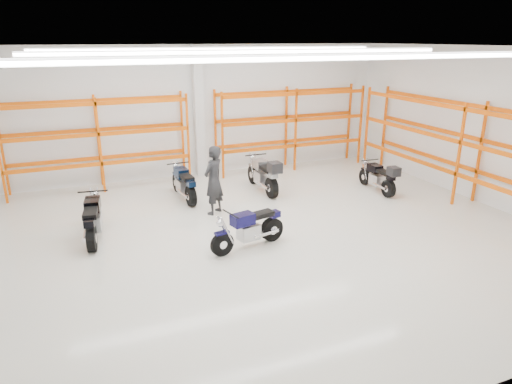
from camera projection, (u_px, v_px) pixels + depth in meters
name	position (u px, v px, depth m)	size (l,w,h in m)	color
ground	(264.00, 236.00, 11.41)	(14.00, 14.00, 0.00)	silver
room_shell	(264.00, 103.00, 10.38)	(14.02, 12.02, 4.51)	white
motorcycle_main	(251.00, 229.00, 10.66)	(1.96, 0.75, 0.97)	black
motorcycle_back_a	(93.00, 221.00, 11.03)	(0.75, 2.17, 1.07)	black
motorcycle_back_b	(184.00, 184.00, 13.83)	(0.69, 2.08, 1.02)	black
motorcycle_back_c	(264.00, 175.00, 14.45)	(0.73, 2.29, 1.18)	black
motorcycle_back_d	(380.00, 178.00, 14.47)	(0.63, 1.97, 1.01)	black
standing_man	(214.00, 180.00, 12.57)	(0.71, 0.46, 1.94)	black
structural_column	(199.00, 112.00, 15.80)	(0.32, 0.32, 4.50)	white
pallet_racking_back_left	(98.00, 135.00, 14.44)	(5.67, 0.87, 3.00)	orange
pallet_racking_back_right	(291.00, 121.00, 16.86)	(5.67, 0.87, 3.00)	orange
pallet_racking_side	(471.00, 143.00, 13.13)	(0.87, 9.07, 3.00)	orange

